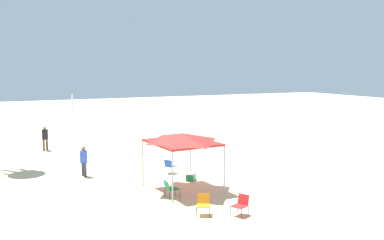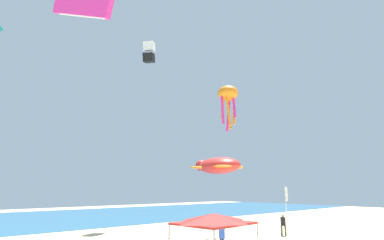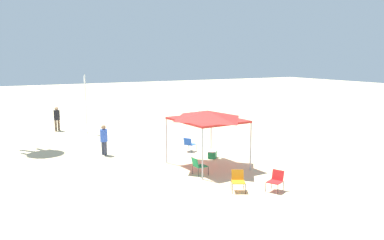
# 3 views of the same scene
# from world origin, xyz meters

# --- Properties ---
(ground) EXTENTS (120.00, 120.00, 0.10)m
(ground) POSITION_xyz_m (0.00, 0.00, -0.05)
(ground) COLOR beige
(canopy_tent) EXTENTS (3.51, 3.06, 2.78)m
(canopy_tent) POSITION_xyz_m (-2.93, 2.25, 2.51)
(canopy_tent) COLOR #B7B7BC
(canopy_tent) RESTS_ON ground
(folding_chair_left_of_tent) EXTENTS (0.73, 0.79, 0.82)m
(folding_chair_left_of_tent) POSITION_xyz_m (-7.36, 1.65, 0.47)
(folding_chair_left_of_tent) COLOR black
(folding_chair_left_of_tent) RESTS_ON ground
(folding_chair_near_cooler) EXTENTS (0.80, 0.75, 0.82)m
(folding_chair_near_cooler) POSITION_xyz_m (-6.62, 2.99, 0.47)
(folding_chair_near_cooler) COLOR black
(folding_chair_near_cooler) RESTS_ON ground
(folding_chair_right_of_tent) EXTENTS (0.77, 0.80, 0.82)m
(folding_chair_right_of_tent) POSITION_xyz_m (0.20, 1.59, 0.47)
(folding_chair_right_of_tent) COLOR black
(folding_chair_right_of_tent) RESTS_ON ground
(folding_chair_facing_ocean) EXTENTS (0.56, 0.65, 0.82)m
(folding_chair_facing_ocean) POSITION_xyz_m (-3.98, 3.34, 0.47)
(folding_chair_facing_ocean) COLOR black
(folding_chair_facing_ocean) RESTS_ON ground
(cooler_box) EXTENTS (0.74, 0.72, 0.40)m
(cooler_box) POSITION_xyz_m (-1.65, 1.17, 0.20)
(cooler_box) COLOR #1E8C4C
(cooler_box) RESTS_ON ground
(banner_flag) EXTENTS (0.36, 0.06, 4.16)m
(banner_flag) POSITION_xyz_m (8.42, 5.36, 2.49)
(banner_flag) COLOR silver
(banner_flag) RESTS_ON ground
(person_beachcomber) EXTENTS (0.42, 0.42, 1.78)m
(person_beachcomber) POSITION_xyz_m (10.39, 7.01, 1.04)
(person_beachcomber) COLOR brown
(person_beachcomber) RESTS_ON ground
(person_watching_sky) EXTENTS (0.44, 0.40, 1.68)m
(person_watching_sky) POSITION_xyz_m (1.68, 6.06, 0.99)
(person_watching_sky) COLOR #33384C
(person_watching_sky) RESTS_ON ground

